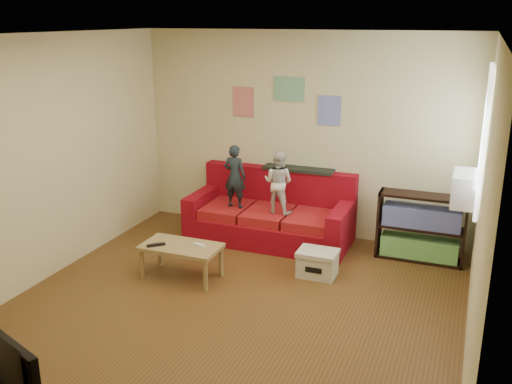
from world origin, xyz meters
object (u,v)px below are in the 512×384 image
(file_box, at_px, (317,263))
(television, at_px, (15,362))
(bookshelf, at_px, (421,231))
(coffee_table, at_px, (181,250))
(child_a, at_px, (235,176))
(sofa, at_px, (272,216))
(child_b, at_px, (278,182))

(file_box, relative_size, television, 0.44)
(bookshelf, relative_size, file_box, 2.32)
(file_box, bearing_deg, coffee_table, -156.80)
(child_a, bearing_deg, coffee_table, 88.77)
(sofa, distance_m, bookshelf, 1.92)
(child_b, bearing_deg, child_a, 5.51)
(coffee_table, height_order, bookshelf, bookshelf)
(sofa, xyz_separation_m, file_box, (0.88, -0.89, -0.16))
(sofa, bearing_deg, television, -92.63)
(child_a, distance_m, file_box, 1.68)
(sofa, distance_m, television, 4.35)
(coffee_table, distance_m, bookshelf, 2.89)
(child_a, height_order, coffee_table, child_a)
(sofa, height_order, child_b, child_b)
(television, bearing_deg, child_a, 113.89)
(child_a, relative_size, child_b, 1.04)
(coffee_table, xyz_separation_m, bookshelf, (2.46, 1.52, 0.03))
(sofa, relative_size, file_box, 4.74)
(child_b, bearing_deg, coffee_table, 68.19)
(television, bearing_deg, child_b, 105.62)
(child_b, xyz_separation_m, file_box, (0.74, -0.72, -0.69))
(sofa, bearing_deg, bookshelf, 0.54)
(coffee_table, distance_m, file_box, 1.56)
(file_box, height_order, television, television)
(sofa, distance_m, child_a, 0.73)
(sofa, relative_size, coffee_table, 2.39)
(bookshelf, bearing_deg, coffee_table, -148.23)
(child_a, relative_size, coffee_table, 0.95)
(sofa, bearing_deg, child_a, -159.12)
(coffee_table, xyz_separation_m, file_box, (1.42, 0.61, -0.19))
(sofa, height_order, file_box, sofa)
(sofa, distance_m, child_b, 0.58)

